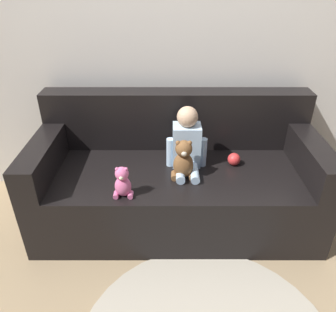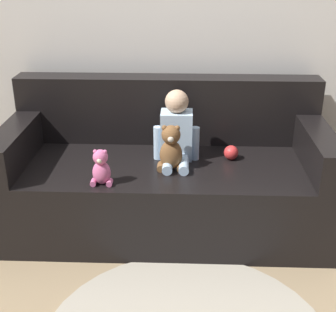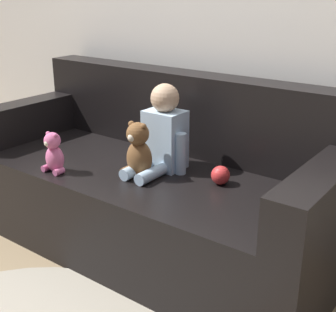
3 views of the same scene
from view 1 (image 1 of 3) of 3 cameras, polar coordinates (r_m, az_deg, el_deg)
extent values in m
plane|color=#9E8460|center=(2.55, 1.40, -10.62)|extent=(12.00, 12.00, 0.00)
cube|color=silver|center=(2.47, 1.52, 21.62)|extent=(8.00, 0.05, 2.60)
cube|color=black|center=(2.41, 1.46, -6.54)|extent=(1.95, 0.85, 0.45)
cube|color=black|center=(2.47, 1.42, 6.45)|extent=(1.95, 0.18, 0.44)
cube|color=black|center=(2.38, -20.59, 0.40)|extent=(0.16, 0.85, 0.22)
cube|color=black|center=(2.42, 23.29, 0.40)|extent=(0.16, 0.85, 0.22)
cube|color=silver|center=(2.26, 3.23, 1.91)|extent=(0.19, 0.15, 0.30)
sphere|color=tan|center=(2.16, 3.39, 6.82)|extent=(0.14, 0.14, 0.14)
cylinder|color=silver|center=(2.17, 2.11, -2.97)|extent=(0.06, 0.19, 0.06)
cylinder|color=silver|center=(2.18, 4.60, -2.96)|extent=(0.06, 0.19, 0.06)
cylinder|color=silver|center=(2.25, 0.37, 0.65)|extent=(0.05, 0.05, 0.21)
cylinder|color=silver|center=(2.27, 6.06, 0.65)|extent=(0.05, 0.05, 0.21)
ellipsoid|color=brown|center=(2.14, 2.66, -1.60)|extent=(0.13, 0.11, 0.18)
sphere|color=brown|center=(2.07, 2.75, 1.29)|extent=(0.11, 0.11, 0.11)
sphere|color=brown|center=(2.05, 1.78, 2.29)|extent=(0.03, 0.03, 0.03)
sphere|color=brown|center=(2.05, 3.76, 2.28)|extent=(0.03, 0.03, 0.03)
sphere|color=beige|center=(2.03, 2.79, 0.49)|extent=(0.04, 0.04, 0.04)
cylinder|color=brown|center=(2.15, 1.09, -3.45)|extent=(0.04, 0.07, 0.04)
cylinder|color=brown|center=(2.16, 4.19, -3.45)|extent=(0.04, 0.07, 0.04)
ellipsoid|color=#DB6699|center=(2.00, -7.85, -5.25)|extent=(0.10, 0.08, 0.13)
sphere|color=#DB6699|center=(1.94, -8.07, -3.05)|extent=(0.08, 0.08, 0.08)
sphere|color=#DB6699|center=(1.93, -8.92, -2.28)|extent=(0.02, 0.02, 0.02)
sphere|color=#DB6699|center=(1.92, -7.35, -2.29)|extent=(0.02, 0.02, 0.02)
sphere|color=beige|center=(1.91, -8.17, -3.74)|extent=(0.03, 0.03, 0.03)
cylinder|color=#DB6699|center=(2.02, -9.05, -6.70)|extent=(0.03, 0.05, 0.03)
cylinder|color=#DB6699|center=(2.01, -6.56, -6.74)|extent=(0.03, 0.05, 0.03)
sphere|color=red|center=(2.34, 11.39, -0.54)|extent=(0.09, 0.09, 0.09)
camera|label=2|loc=(0.69, 161.99, -32.87)|focal=50.00mm
camera|label=3|loc=(1.52, 76.06, -7.16)|focal=50.00mm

